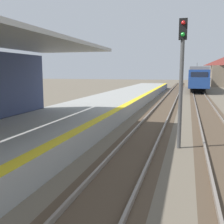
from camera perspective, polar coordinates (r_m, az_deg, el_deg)
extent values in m
cube|color=#999993|center=(14.24, -10.84, -2.51)|extent=(5.00, 80.00, 0.90)
cube|color=yellow|center=(13.31, -2.20, -1.15)|extent=(0.50, 80.00, 0.01)
cube|color=#4C3D2D|center=(16.88, 9.03, -2.26)|extent=(2.34, 120.00, 0.01)
cube|color=slate|center=(16.96, 6.62, -1.89)|extent=(0.08, 120.00, 0.15)
cube|color=slate|center=(16.80, 11.47, -2.11)|extent=(0.08, 120.00, 0.15)
cube|color=#4C3D2D|center=(16.84, 20.60, -2.74)|extent=(2.34, 120.00, 0.01)
cube|color=slate|center=(16.78, 18.17, -2.39)|extent=(0.08, 120.00, 0.15)
cube|color=navy|center=(48.84, 17.66, 6.94)|extent=(2.90, 18.00, 2.70)
cube|color=slate|center=(48.83, 17.75, 8.79)|extent=(2.67, 18.00, 0.44)
cube|color=black|center=(39.82, 18.08, 7.22)|extent=(2.32, 0.06, 1.21)
cube|color=navy|center=(39.06, 18.06, 5.91)|extent=(2.78, 1.60, 1.49)
cube|color=black|center=(48.90, 19.41, 7.34)|extent=(0.04, 15.84, 0.86)
cylinder|color=#333333|center=(52.44, 17.66, 9.48)|extent=(0.06, 0.06, 0.90)
cube|color=black|center=(43.07, 17.79, 4.49)|extent=(2.17, 2.20, 0.72)
cube|color=black|center=(54.75, 17.40, 5.30)|extent=(2.17, 2.20, 0.72)
cylinder|color=#4C4C4C|center=(11.22, 14.40, 3.44)|extent=(0.16, 0.16, 4.40)
cube|color=black|center=(11.30, 14.92, 16.68)|extent=(0.32, 0.24, 0.80)
sphere|color=red|center=(11.20, 14.95, 17.89)|extent=(0.16, 0.16, 0.16)
sphere|color=green|center=(11.13, 14.86, 15.66)|extent=(0.16, 0.16, 0.16)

